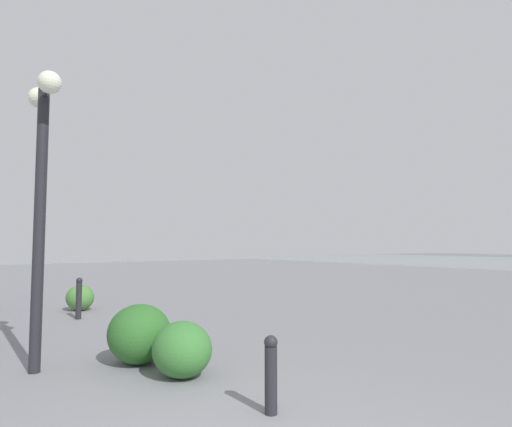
% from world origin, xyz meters
% --- Properties ---
extents(lamppost, '(0.98, 0.28, 3.72)m').
position_xyz_m(lamppost, '(4.09, 0.53, 2.51)').
color(lamppost, '#232328').
rests_on(lamppost, ground).
extents(bollard_near, '(0.13, 0.13, 0.73)m').
position_xyz_m(bollard_near, '(1.32, -1.03, 0.38)').
color(bollard_near, '#232328').
rests_on(bollard_near, ground).
extents(bollard_mid, '(0.13, 0.13, 0.88)m').
position_xyz_m(bollard_mid, '(7.77, -0.90, 0.46)').
color(bollard_mid, '#232328').
rests_on(bollard_mid, ground).
extents(shrub_low, '(0.71, 0.64, 0.60)m').
position_xyz_m(shrub_low, '(9.02, -1.25, 0.30)').
color(shrub_low, '#477F38').
rests_on(shrub_low, ground).
extents(shrub_round, '(0.78, 0.70, 0.66)m').
position_xyz_m(shrub_round, '(2.83, -0.86, 0.33)').
color(shrub_round, '#387533').
rests_on(shrub_round, ground).
extents(shrub_wide, '(0.92, 0.83, 0.78)m').
position_xyz_m(shrub_wide, '(3.71, -0.67, 0.39)').
color(shrub_wide, '#2D6628').
rests_on(shrub_wide, ground).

